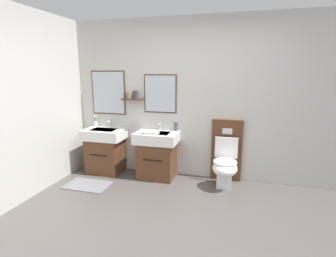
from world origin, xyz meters
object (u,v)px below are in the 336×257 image
vanity_sink_right (157,154)px  toilet (226,161)px  soap_dispenser (176,126)px  folded_hand_towel (151,133)px  toothbrush_cup (96,123)px  vanity_sink_left (106,149)px

vanity_sink_right → toilet: 1.11m
soap_dispenser → folded_hand_towel: 0.47m
vanity_sink_right → folded_hand_towel: bearing=-104.4°
vanity_sink_right → folded_hand_towel: (-0.04, -0.16, 0.38)m
folded_hand_towel → soap_dispenser: bearing=47.5°
toothbrush_cup → soap_dispenser: bearing=0.4°
toothbrush_cup → folded_hand_towel: 1.21m
folded_hand_towel → toothbrush_cup: bearing=164.1°
vanity_sink_left → soap_dispenser: (1.22, 0.19, 0.44)m
vanity_sink_left → soap_dispenser: 1.31m
vanity_sink_right → toilet: (1.11, 0.02, -0.03)m
vanity_sink_left → toilet: 2.05m
vanity_sink_left → toothbrush_cup: (-0.26, 0.18, 0.42)m
vanity_sink_left → vanity_sink_right: same height
vanity_sink_right → toothbrush_cup: size_ratio=3.77×
vanity_sink_right → folded_hand_towel: 0.42m
vanity_sink_right → folded_hand_towel: size_ratio=3.50×
toilet → toothbrush_cup: (-2.32, 0.16, 0.45)m
soap_dispenser → toilet: bearing=-11.5°
vanity_sink_left → soap_dispenser: size_ratio=4.04×
vanity_sink_left → vanity_sink_right: 0.94m
soap_dispenser → folded_hand_towel: size_ratio=0.87×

